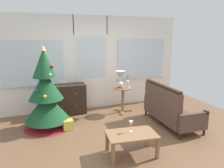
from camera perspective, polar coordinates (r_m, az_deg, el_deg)
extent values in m
plane|color=brown|center=(4.43, 1.91, -14.27)|extent=(6.76, 6.76, 0.00)
cube|color=white|center=(5.79, -20.38, 4.61)|extent=(2.15, 0.08, 2.55)
cube|color=white|center=(6.54, 7.52, 6.13)|extent=(2.15, 0.08, 2.55)
cube|color=white|center=(5.95, -5.80, 15.43)|extent=(0.94, 0.08, 0.50)
cube|color=silver|center=(5.98, -5.44, 3.16)|extent=(0.90, 0.05, 2.05)
cube|color=white|center=(6.08, -5.27, -2.22)|extent=(0.78, 0.02, 0.80)
cube|color=silver|center=(5.91, -5.46, 6.71)|extent=(0.78, 0.01, 1.10)
cube|color=silver|center=(5.73, -20.43, 5.28)|extent=(1.50, 0.01, 1.10)
cube|color=silver|center=(6.48, 7.78, 6.73)|extent=(1.50, 0.01, 1.10)
cube|color=silver|center=(5.81, -20.00, -0.31)|extent=(1.59, 0.06, 0.03)
cube|color=silver|center=(6.55, 7.68, 1.75)|extent=(1.59, 0.06, 0.03)
cylinder|color=#4C331E|center=(5.09, -16.66, -9.64)|extent=(0.10, 0.10, 0.25)
cone|color=maroon|center=(5.11, -16.61, -10.41)|extent=(1.05, 1.05, 0.10)
cone|color=#194C28|center=(4.96, -16.92, -5.84)|extent=(0.97, 0.97, 0.61)
cone|color=#194C28|center=(4.84, -17.29, -0.36)|extent=(0.74, 0.74, 0.61)
cone|color=#194C28|center=(4.76, -17.68, 5.36)|extent=(0.51, 0.51, 0.61)
cone|color=#E0BC4C|center=(4.73, -17.94, 9.15)|extent=(0.12, 0.12, 0.12)
sphere|color=red|center=(4.67, -15.60, 4.52)|extent=(0.06, 0.06, 0.06)
sphere|color=gold|center=(4.58, -17.49, -3.17)|extent=(0.07, 0.07, 0.07)
sphere|color=silver|center=(4.60, -16.19, 2.42)|extent=(0.06, 0.06, 0.06)
sphere|color=#264CB2|center=(4.64, -19.55, -1.57)|extent=(0.07, 0.07, 0.07)
sphere|color=red|center=(5.03, -18.81, 1.28)|extent=(0.05, 0.05, 0.05)
cube|color=black|center=(5.74, -11.60, -3.98)|extent=(0.92, 0.46, 0.78)
sphere|color=tan|center=(5.46, -13.30, -2.85)|extent=(0.03, 0.03, 0.03)
sphere|color=tan|center=(5.49, -9.55, -2.58)|extent=(0.03, 0.03, 0.03)
sphere|color=tan|center=(5.54, -13.14, -5.84)|extent=(0.03, 0.03, 0.03)
sphere|color=tan|center=(5.58, -9.44, -5.55)|extent=(0.03, 0.03, 0.03)
cylinder|color=black|center=(4.92, 23.29, -11.62)|extent=(0.05, 0.05, 0.14)
cylinder|color=black|center=(5.97, 14.17, -6.67)|extent=(0.05, 0.05, 0.14)
cylinder|color=black|center=(4.57, 17.49, -13.08)|extent=(0.05, 0.05, 0.14)
cylinder|color=black|center=(5.68, 9.02, -7.43)|extent=(0.05, 0.05, 0.14)
cube|color=brown|center=(5.21, 15.69, -8.02)|extent=(0.76, 1.39, 0.14)
cube|color=brown|center=(4.93, 13.05, -4.38)|extent=(0.16, 1.37, 0.62)
cube|color=black|center=(4.84, 13.25, -0.53)|extent=(0.12, 1.34, 0.06)
cube|color=brown|center=(4.63, 20.87, -9.48)|extent=(0.66, 0.11, 0.38)
cylinder|color=black|center=(4.75, 23.78, -6.96)|extent=(0.09, 0.09, 0.09)
cube|color=brown|center=(5.75, 11.70, -4.56)|extent=(0.66, 0.11, 0.38)
cylinder|color=black|center=(5.85, 14.25, -2.66)|extent=(0.09, 0.09, 0.09)
cylinder|color=#8E6642|center=(5.65, 2.93, -1.08)|extent=(0.48, 0.48, 0.02)
cylinder|color=#8E6642|center=(5.74, 2.89, -4.37)|extent=(0.07, 0.07, 0.65)
cube|color=#8E6642|center=(5.90, 4.30, -7.05)|extent=(0.20, 0.05, 0.04)
cube|color=#8E6642|center=(5.93, 1.61, -6.91)|extent=(0.14, 0.20, 0.04)
cube|color=#8E6642|center=(5.69, 2.66, -7.79)|extent=(0.14, 0.20, 0.04)
sphere|color=silver|center=(5.64, 2.22, -0.12)|extent=(0.16, 0.16, 0.16)
cylinder|color=silver|center=(5.62, 2.23, 1.16)|extent=(0.02, 0.02, 0.06)
cone|color=silver|center=(5.59, 2.24, 2.47)|extent=(0.28, 0.28, 0.20)
cylinder|color=beige|center=(5.62, 4.12, -0.21)|extent=(0.09, 0.09, 0.16)
sphere|color=beige|center=(5.60, 4.13, 0.58)|extent=(0.10, 0.10, 0.10)
cylinder|color=#4C7042|center=(5.57, 3.95, 1.57)|extent=(0.07, 0.01, 0.17)
cylinder|color=#4C7042|center=(5.58, 4.14, 1.59)|extent=(0.01, 0.01, 0.18)
cylinder|color=#4C7042|center=(5.59, 4.34, 1.60)|extent=(0.07, 0.01, 0.17)
cube|color=#8E6642|center=(3.74, 5.26, -13.20)|extent=(0.89, 0.61, 0.03)
cube|color=#8E6642|center=(3.56, 0.28, -18.24)|extent=(0.05, 0.05, 0.36)
cube|color=#8E6642|center=(3.79, 12.00, -16.47)|extent=(0.05, 0.05, 0.36)
cube|color=#8E6642|center=(3.93, -1.32, -15.03)|extent=(0.05, 0.05, 0.36)
cube|color=#8E6642|center=(4.14, 9.32, -13.69)|extent=(0.05, 0.05, 0.36)
cylinder|color=silver|center=(3.81, 5.02, -12.44)|extent=(0.06, 0.06, 0.01)
cylinder|color=silver|center=(3.78, 5.04, -11.73)|extent=(0.01, 0.01, 0.10)
cone|color=silver|center=(3.75, 5.07, -10.41)|extent=(0.08, 0.08, 0.09)
cube|color=#D8C64C|center=(4.87, -11.61, -10.56)|extent=(0.22, 0.20, 0.22)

